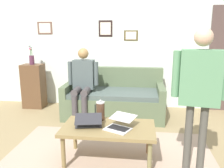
% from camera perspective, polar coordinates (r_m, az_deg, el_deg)
% --- Properties ---
extents(ground_plane, '(7.68, 7.68, 0.00)m').
position_cam_1_polar(ground_plane, '(3.14, -2.31, -17.32)').
color(ground_plane, '#917D57').
extents(area_rug, '(2.65, 2.03, 0.01)m').
position_cam_1_polar(area_rug, '(2.98, -1.14, -19.03)').
color(area_rug, tan).
rests_on(area_rug, ground_plane).
extents(back_wall, '(7.04, 0.11, 2.70)m').
position_cam_1_polar(back_wall, '(4.90, 1.75, 10.19)').
color(back_wall, silver).
rests_on(back_wall, ground_plane).
extents(couch, '(1.82, 0.87, 0.88)m').
position_cam_1_polar(couch, '(4.41, 0.54, -3.88)').
color(couch, '#536346').
rests_on(couch, ground_plane).
extents(coffee_table, '(1.11, 0.62, 0.45)m').
position_cam_1_polar(coffee_table, '(2.88, -0.89, -11.24)').
color(coffee_table, olive).
rests_on(coffee_table, ground_plane).
extents(laptop_left, '(0.36, 0.33, 0.15)m').
position_cam_1_polar(laptop_left, '(2.88, -5.73, -9.34)').
color(laptop_left, '#28282D').
rests_on(laptop_left, coffee_table).
extents(laptop_center, '(0.40, 0.43, 0.13)m').
position_cam_1_polar(laptop_center, '(2.80, 1.90, -9.89)').
color(laptop_center, silver).
rests_on(laptop_center, coffee_table).
extents(french_press, '(0.13, 0.11, 0.27)m').
position_cam_1_polar(french_press, '(3.03, -2.84, -6.51)').
color(french_press, '#4C3323').
rests_on(french_press, coffee_table).
extents(side_shelf, '(0.42, 0.32, 0.91)m').
position_cam_1_polar(side_shelf, '(5.13, -18.55, -0.48)').
color(side_shelf, brown).
rests_on(side_shelf, ground_plane).
extents(flower_vase, '(0.10, 0.10, 0.41)m').
position_cam_1_polar(flower_vase, '(5.04, -19.07, 6.26)').
color(flower_vase, '#542B42').
rests_on(flower_vase, side_shelf).
extents(person_standing, '(0.57, 0.24, 1.61)m').
position_cam_1_polar(person_standing, '(2.58, 20.62, -0.16)').
color(person_standing, '#494841').
rests_on(person_standing, ground_plane).
extents(person_seated, '(0.55, 0.51, 1.28)m').
position_cam_1_polar(person_seated, '(4.19, -7.14, 1.05)').
color(person_seated, '#433E40').
rests_on(person_seated, ground_plane).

